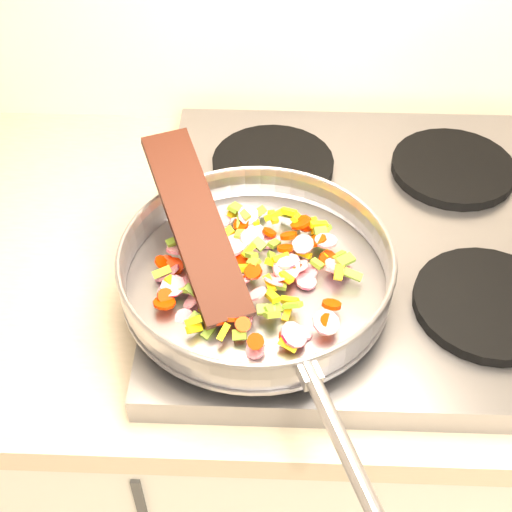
{
  "coord_description": "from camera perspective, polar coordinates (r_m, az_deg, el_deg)",
  "views": [
    {
      "loc": [
        -0.83,
        0.92,
        1.63
      ],
      "look_at": [
        -0.86,
        1.54,
        1.01
      ],
      "focal_mm": 50.0,
      "sensor_mm": 36.0,
      "label": 1
    }
  ],
  "objects": [
    {
      "name": "grate_fl",
      "position": [
        0.92,
        1.01,
        -3.36
      ],
      "size": [
        0.19,
        0.19,
        0.02
      ],
      "primitive_type": "cylinder",
      "color": "black",
      "rests_on": "cooktop"
    },
    {
      "name": "wooden_spatula",
      "position": [
        0.9,
        -4.85,
        2.65
      ],
      "size": [
        0.16,
        0.27,
        0.11
      ],
      "primitive_type": "cube",
      "rotation": [
        0.0,
        -0.36,
        1.98
      ],
      "color": "black",
      "rests_on": "saute_pan"
    },
    {
      "name": "cooktop",
      "position": [
        1.04,
        8.89,
        1.2
      ],
      "size": [
        0.6,
        0.6,
        0.04
      ],
      "primitive_type": "cube",
      "color": "#939399",
      "rests_on": "counter_top"
    },
    {
      "name": "vegetable_heap",
      "position": [
        0.91,
        -0.37,
        -1.02
      ],
      "size": [
        0.27,
        0.26,
        0.04
      ],
      "color": "#BD123F",
      "rests_on": "saute_pan"
    },
    {
      "name": "grate_fr",
      "position": [
        0.96,
        18.06,
        -3.65
      ],
      "size": [
        0.19,
        0.19,
        0.02
      ],
      "primitive_type": "cylinder",
      "color": "black",
      "rests_on": "cooktop"
    },
    {
      "name": "grate_br",
      "position": [
        1.16,
        15.48,
        6.81
      ],
      "size": [
        0.19,
        0.19,
        0.02
      ],
      "primitive_type": "cylinder",
      "color": "black",
      "rests_on": "cooktop"
    },
    {
      "name": "saute_pan",
      "position": [
        0.9,
        0.04,
        -0.94
      ],
      "size": [
        0.39,
        0.54,
        0.06
      ],
      "rotation": [
        0.0,
        0.0,
        0.36
      ],
      "color": "#9E9EA5",
      "rests_on": "grate_fl"
    },
    {
      "name": "grate_bl",
      "position": [
        1.12,
        1.36,
        7.39
      ],
      "size": [
        0.19,
        0.19,
        0.02
      ],
      "primitive_type": "cylinder",
      "color": "black",
      "rests_on": "cooktop"
    }
  ]
}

